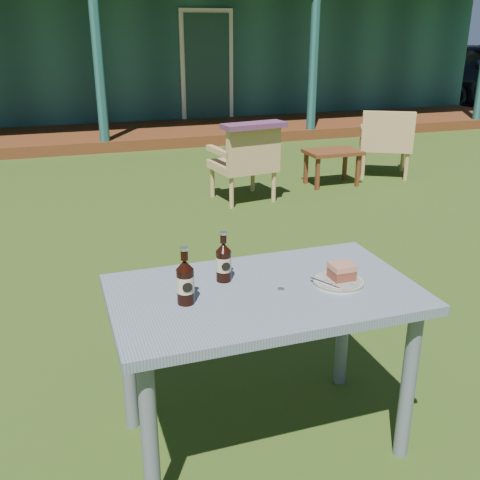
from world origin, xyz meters
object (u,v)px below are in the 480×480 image
object	(u,v)px
plate	(338,282)
cola_bottle_far	(185,281)
cake_slice	(342,271)
armchair_right	(386,139)
cola_bottle_near	(224,261)
armchair_left	(246,160)
side_table	(332,155)
cafe_table	(264,312)

from	to	relation	value
plate	cola_bottle_far	size ratio (longest dim) A/B	0.92
cake_slice	armchair_right	size ratio (longest dim) A/B	0.12
cake_slice	cola_bottle_far	bearing A→B (deg)	178.80
cola_bottle_near	cake_slice	bearing A→B (deg)	-19.64
plate	armchair_right	bearing A→B (deg)	55.19
armchair_left	side_table	bearing A→B (deg)	14.78
cafe_table	plate	bearing A→B (deg)	-8.12
cola_bottle_near	armchair_right	distance (m)	4.91
armchair_right	cafe_table	bearing A→B (deg)	-127.97
side_table	armchair_right	bearing A→B (deg)	11.19
cake_slice	armchair_right	distance (m)	4.76
plate	cola_bottle_near	size ratio (longest dim) A/B	0.98
plate	cola_bottle_near	distance (m)	0.47
cafe_table	plate	size ratio (longest dim) A/B	5.88
cola_bottle_far	armchair_right	bearing A→B (deg)	49.33
cola_bottle_near	armchair_right	bearing A→B (deg)	49.92
side_table	cafe_table	bearing A→B (deg)	-121.11
cake_slice	cola_bottle_near	bearing A→B (deg)	160.36
armchair_right	plate	bearing A→B (deg)	-124.81
plate	cola_bottle_near	bearing A→B (deg)	157.79
plate	armchair_left	world-z (taller)	armchair_left
cafe_table	cola_bottle_far	bearing A→B (deg)	-177.31
cola_bottle_far	armchair_left	size ratio (longest dim) A/B	0.29
cola_bottle_far	cola_bottle_near	bearing A→B (deg)	37.32
cake_slice	cola_bottle_far	distance (m)	0.64
cafe_table	cola_bottle_far	xyz separation A→B (m)	(-0.32, -0.01, 0.19)
plate	side_table	world-z (taller)	plate
cola_bottle_far	armchair_right	distance (m)	5.14
cafe_table	side_table	xyz separation A→B (m)	(2.25, 3.72, -0.28)
plate	side_table	distance (m)	4.26
cola_bottle_near	cafe_table	bearing A→B (deg)	-46.17
cake_slice	cola_bottle_near	distance (m)	0.48
cola_bottle_far	armchair_right	world-z (taller)	cola_bottle_far
armchair_left	armchair_right	distance (m)	1.96
cola_bottle_far	armchair_left	distance (m)	3.75
armchair_left	cola_bottle_near	bearing A→B (deg)	-110.68
cola_bottle_far	side_table	xyz separation A→B (m)	(2.57, 3.74, -0.47)
cafe_table	side_table	bearing A→B (deg)	58.89
cola_bottle_near	side_table	size ratio (longest dim) A/B	0.35
cola_bottle_far	side_table	bearing A→B (deg)	55.54
plate	armchair_left	size ratio (longest dim) A/B	0.26
plate	cola_bottle_far	world-z (taller)	cola_bottle_far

